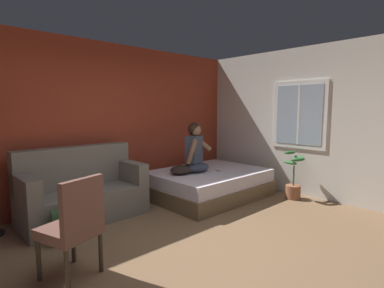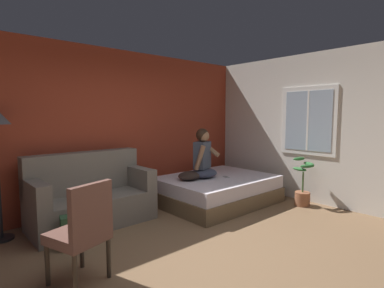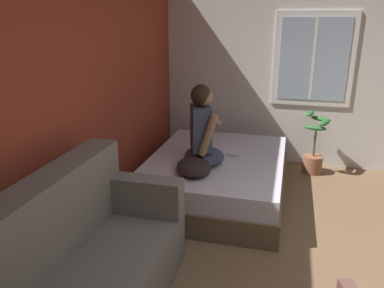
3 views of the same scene
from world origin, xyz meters
The scene contains 11 objects.
ground_plane centered at (0.00, 0.00, 0.00)m, with size 40.00×40.00×0.00m, color brown.
wall_back_accent centered at (0.00, 2.51, 1.35)m, with size 11.13×0.16×2.70m, color #993823.
wall_side_with_window centered at (3.15, 0.01, 1.35)m, with size 0.19×6.26×2.70m.
bed centered at (1.74, 1.42, 0.24)m, with size 2.03×1.55×0.48m.
couch centered at (-0.40, 1.91, 0.39)m, with size 1.71×0.84×1.04m.
side_chair centered at (-1.11, 0.43, 0.53)m, with size 0.58×0.58×0.98m.
person_seated centered at (1.52, 1.54, 0.84)m, with size 0.64×0.60×0.88m.
backpack centered at (-0.89, 1.27, 0.19)m, with size 0.33×0.28×0.46m.
throw_pillow centered at (1.21, 1.56, 0.55)m, with size 0.48×0.36×0.14m, color #2D231E.
cell_phone centered at (1.82, 1.26, 0.48)m, with size 0.07×0.14×0.01m, color #B7B7BC.
potted_plant centered at (2.74, 0.29, 0.30)m, with size 0.39×0.37×0.85m.
Camera 1 is at (-2.13, -2.28, 1.60)m, focal length 28.00 mm.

